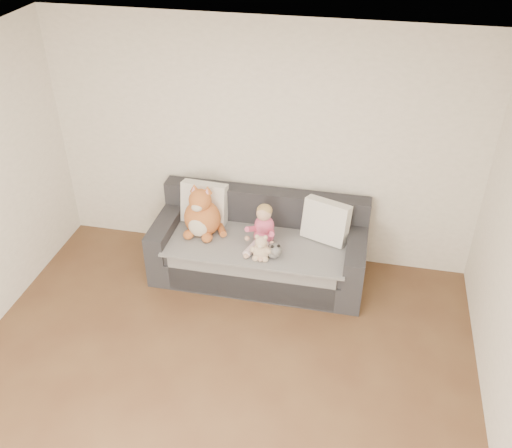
{
  "coord_description": "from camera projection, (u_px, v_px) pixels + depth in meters",
  "views": [
    {
      "loc": [
        1.06,
        -2.71,
        3.87
      ],
      "look_at": [
        0.08,
        1.87,
        0.75
      ],
      "focal_mm": 40.0,
      "sensor_mm": 36.0,
      "label": 1
    }
  ],
  "objects": [
    {
      "name": "room_shell",
      "position": [
        204.0,
        268.0,
        4.15
      ],
      "size": [
        5.0,
        5.0,
        5.0
      ],
      "color": "brown",
      "rests_on": "ground"
    },
    {
      "name": "cushion_right_back",
      "position": [
        330.0,
        216.0,
        5.92
      ],
      "size": [
        0.44,
        0.33,
        0.38
      ],
      "rotation": [
        0.0,
        0.0,
        -0.42
      ],
      "color": "silver",
      "rests_on": "sofa"
    },
    {
      "name": "toddler",
      "position": [
        263.0,
        229.0,
        5.72
      ],
      "size": [
        0.32,
        0.46,
        0.45
      ],
      "rotation": [
        0.0,
        0.0,
        -0.13
      ],
      "color": "#E7517A",
      "rests_on": "sofa"
    },
    {
      "name": "sofa",
      "position": [
        260.0,
        249.0,
        6.02
      ],
      "size": [
        2.2,
        0.94,
        0.85
      ],
      "color": "#242428",
      "rests_on": "ground"
    },
    {
      "name": "plush_cat",
      "position": [
        202.0,
        216.0,
        5.87
      ],
      "size": [
        0.47,
        0.4,
        0.59
      ],
      "rotation": [
        0.0,
        0.0,
        -0.07
      ],
      "color": "#C2572B",
      "rests_on": "sofa"
    },
    {
      "name": "teddy_bear",
      "position": [
        261.0,
        249.0,
        5.56
      ],
      "size": [
        0.22,
        0.16,
        0.28
      ],
      "rotation": [
        0.0,
        0.0,
        0.06
      ],
      "color": "beige",
      "rests_on": "sofa"
    },
    {
      "name": "cushion_left",
      "position": [
        204.0,
        203.0,
        6.06
      ],
      "size": [
        0.5,
        0.25,
        0.46
      ],
      "rotation": [
        0.0,
        0.0,
        -0.06
      ],
      "color": "silver",
      "rests_on": "sofa"
    },
    {
      "name": "cushion_right_front",
      "position": [
        326.0,
        221.0,
        5.78
      ],
      "size": [
        0.51,
        0.36,
        0.45
      ],
      "rotation": [
        0.0,
        0.0,
        -0.34
      ],
      "color": "silver",
      "rests_on": "sofa"
    },
    {
      "name": "plush_cow",
      "position": [
        274.0,
        250.0,
        5.59
      ],
      "size": [
        0.15,
        0.23,
        0.19
      ],
      "rotation": [
        0.0,
        0.0,
        0.35
      ],
      "color": "white",
      "rests_on": "sofa"
    },
    {
      "name": "sippy_cup",
      "position": [
        273.0,
        252.0,
        5.6
      ],
      "size": [
        0.1,
        0.06,
        0.11
      ],
      "rotation": [
        0.0,
        0.0,
        -0.02
      ],
      "color": "#583490",
      "rests_on": "sofa"
    }
  ]
}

